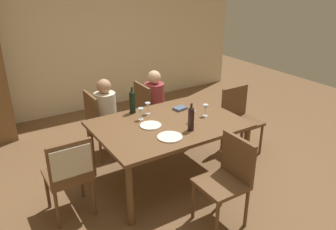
{
  "coord_description": "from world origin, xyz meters",
  "views": [
    {
      "loc": [
        -1.95,
        -3.09,
        2.42
      ],
      "look_at": [
        0.0,
        0.0,
        0.85
      ],
      "focal_mm": 36.49,
      "sensor_mm": 36.0,
      "label": 1
    }
  ],
  "objects_px": {
    "wine_bottle_tall_green": "(132,101)",
    "dinner_plate_guest_left": "(151,125)",
    "chair_far_right": "(149,108)",
    "wine_glass_near_left": "(206,108)",
    "chair_left_end": "(70,169)",
    "dinner_plate_host": "(170,137)",
    "wine_glass_near_right": "(148,106)",
    "person_man_bearded": "(108,111)",
    "person_woman_host": "(156,100)",
    "chair_far_left": "(100,120)",
    "wine_glass_centre": "(193,114)",
    "wine_bottle_dark_red": "(191,118)",
    "wine_glass_far": "(141,111)",
    "chair_near": "(228,175)",
    "chair_right_end": "(239,115)",
    "dining_table": "(168,129)"
  },
  "relations": [
    {
      "from": "wine_bottle_dark_red",
      "to": "wine_glass_centre",
      "type": "distance_m",
      "value": 0.22
    },
    {
      "from": "chair_left_end",
      "to": "dinner_plate_host",
      "type": "distance_m",
      "value": 1.08
    },
    {
      "from": "chair_far_right",
      "to": "wine_glass_centre",
      "type": "height_order",
      "value": "chair_far_right"
    },
    {
      "from": "person_man_bearded",
      "to": "dinner_plate_guest_left",
      "type": "height_order",
      "value": "person_man_bearded"
    },
    {
      "from": "chair_left_end",
      "to": "wine_glass_near_left",
      "type": "xyz_separation_m",
      "value": [
        1.73,
        0.06,
        0.26
      ]
    },
    {
      "from": "wine_glass_near_left",
      "to": "person_man_bearded",
      "type": "bearing_deg",
      "value": 129.31
    },
    {
      "from": "chair_far_right",
      "to": "chair_right_end",
      "type": "bearing_deg",
      "value": 46.35
    },
    {
      "from": "wine_glass_near_left",
      "to": "wine_glass_centre",
      "type": "bearing_deg",
      "value": -164.84
    },
    {
      "from": "wine_bottle_tall_green",
      "to": "wine_glass_near_left",
      "type": "relative_size",
      "value": 2.26
    },
    {
      "from": "dining_table",
      "to": "wine_glass_centre",
      "type": "xyz_separation_m",
      "value": [
        0.26,
        -0.13,
        0.18
      ]
    },
    {
      "from": "chair_left_end",
      "to": "dinner_plate_host",
      "type": "bearing_deg",
      "value": -11.31
    },
    {
      "from": "chair_far_right",
      "to": "wine_glass_near_right",
      "type": "relative_size",
      "value": 6.17
    },
    {
      "from": "chair_far_right",
      "to": "chair_left_end",
      "type": "distance_m",
      "value": 1.88
    },
    {
      "from": "wine_glass_centre",
      "to": "wine_glass_far",
      "type": "bearing_deg",
      "value": 141.0
    },
    {
      "from": "chair_left_end",
      "to": "wine_glass_far",
      "type": "xyz_separation_m",
      "value": [
        1.01,
        0.38,
        0.26
      ]
    },
    {
      "from": "dinner_plate_host",
      "to": "dinner_plate_guest_left",
      "type": "height_order",
      "value": "same"
    },
    {
      "from": "dinner_plate_host",
      "to": "wine_glass_near_left",
      "type": "bearing_deg",
      "value": 21.07
    },
    {
      "from": "person_woman_host",
      "to": "chair_far_right",
      "type": "bearing_deg",
      "value": -90.0
    },
    {
      "from": "person_man_bearded",
      "to": "dining_table",
      "type": "bearing_deg",
      "value": 20.03
    },
    {
      "from": "person_woman_host",
      "to": "person_man_bearded",
      "type": "height_order",
      "value": "person_woman_host"
    },
    {
      "from": "wine_glass_near_right",
      "to": "chair_left_end",
      "type": "bearing_deg",
      "value": -157.25
    },
    {
      "from": "chair_near",
      "to": "wine_glass_centre",
      "type": "bearing_deg",
      "value": -11.3
    },
    {
      "from": "dining_table",
      "to": "dinner_plate_host",
      "type": "distance_m",
      "value": 0.39
    },
    {
      "from": "wine_glass_near_right",
      "to": "dinner_plate_guest_left",
      "type": "xyz_separation_m",
      "value": [
        -0.15,
        -0.33,
        -0.1
      ]
    },
    {
      "from": "dinner_plate_host",
      "to": "chair_right_end",
      "type": "bearing_deg",
      "value": 16.5
    },
    {
      "from": "wine_glass_near_right",
      "to": "dining_table",
      "type": "bearing_deg",
      "value": -79.75
    },
    {
      "from": "wine_glass_far",
      "to": "dinner_plate_guest_left",
      "type": "xyz_separation_m",
      "value": [
        0.01,
        -0.22,
        -0.1
      ]
    },
    {
      "from": "chair_near",
      "to": "person_woman_host",
      "type": "xyz_separation_m",
      "value": [
        0.32,
        1.96,
        0.1
      ]
    },
    {
      "from": "chair_far_left",
      "to": "wine_bottle_dark_red",
      "type": "height_order",
      "value": "wine_bottle_dark_red"
    },
    {
      "from": "dinner_plate_guest_left",
      "to": "wine_glass_near_left",
      "type": "bearing_deg",
      "value": -8.05
    },
    {
      "from": "chair_far_left",
      "to": "chair_left_end",
      "type": "xyz_separation_m",
      "value": [
        -0.76,
        -1.1,
        0.06
      ]
    },
    {
      "from": "wine_glass_near_left",
      "to": "dinner_plate_guest_left",
      "type": "distance_m",
      "value": 0.73
    },
    {
      "from": "wine_glass_far",
      "to": "dinner_plate_guest_left",
      "type": "distance_m",
      "value": 0.24
    },
    {
      "from": "chair_far_right",
      "to": "wine_glass_near_left",
      "type": "xyz_separation_m",
      "value": [
        0.2,
        -1.05,
        0.32
      ]
    },
    {
      "from": "chair_far_left",
      "to": "wine_glass_centre",
      "type": "relative_size",
      "value": 6.17
    },
    {
      "from": "wine_bottle_tall_green",
      "to": "dinner_plate_guest_left",
      "type": "distance_m",
      "value": 0.49
    },
    {
      "from": "dinner_plate_host",
      "to": "wine_glass_far",
      "type": "bearing_deg",
      "value": 93.59
    },
    {
      "from": "chair_right_end",
      "to": "wine_glass_far",
      "type": "bearing_deg",
      "value": -6.56
    },
    {
      "from": "dining_table",
      "to": "wine_glass_far",
      "type": "xyz_separation_m",
      "value": [
        -0.22,
        0.25,
        0.18
      ]
    },
    {
      "from": "chair_near",
      "to": "wine_bottle_dark_red",
      "type": "height_order",
      "value": "wine_bottle_dark_red"
    },
    {
      "from": "chair_far_right",
      "to": "dinner_plate_guest_left",
      "type": "relative_size",
      "value": 3.69
    },
    {
      "from": "wine_glass_centre",
      "to": "dining_table",
      "type": "bearing_deg",
      "value": 152.37
    },
    {
      "from": "chair_near",
      "to": "wine_glass_near_right",
      "type": "relative_size",
      "value": 6.17
    },
    {
      "from": "wine_bottle_dark_red",
      "to": "dinner_plate_guest_left",
      "type": "height_order",
      "value": "wine_bottle_dark_red"
    },
    {
      "from": "wine_glass_centre",
      "to": "chair_right_end",
      "type": "bearing_deg",
      "value": 12.8
    },
    {
      "from": "wine_glass_near_right",
      "to": "chair_far_left",
      "type": "bearing_deg",
      "value": 123.31
    },
    {
      "from": "person_man_bearded",
      "to": "wine_glass_near_left",
      "type": "height_order",
      "value": "person_man_bearded"
    },
    {
      "from": "dining_table",
      "to": "chair_near",
      "type": "bearing_deg",
      "value": -84.91
    },
    {
      "from": "dinner_plate_guest_left",
      "to": "person_woman_host",
      "type": "bearing_deg",
      "value": 56.56
    },
    {
      "from": "wine_bottle_dark_red",
      "to": "wine_glass_centre",
      "type": "xyz_separation_m",
      "value": [
        0.14,
        0.17,
        -0.04
      ]
    }
  ]
}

